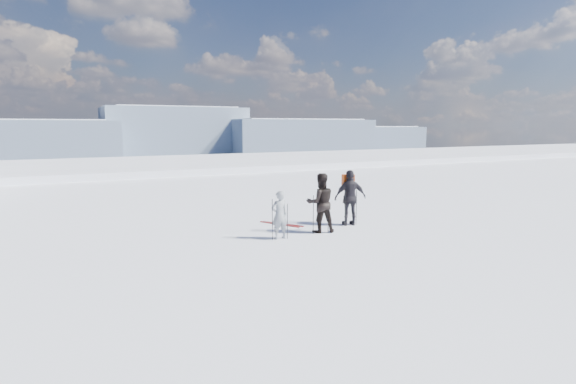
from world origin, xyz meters
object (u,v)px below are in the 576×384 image
skier_grey (279,215)px  skier_dark (321,203)px  skis_loose (281,224)px  skier_pack (350,198)px

skier_grey → skier_dark: bearing=-175.4°
skier_dark → skier_grey: bearing=21.6°
skier_grey → skis_loose: skier_grey is taller
skier_grey → skis_loose: (0.96, 1.84, -0.75)m
skier_grey → skier_dark: size_ratio=0.77×
skis_loose → skier_grey: bearing=-117.4°
skier_pack → skis_loose: (-2.18, 1.19, -0.98)m
skis_loose → skier_pack: bearing=-28.6°
skier_grey → skier_pack: bearing=-170.8°
skier_grey → skier_pack: 3.21m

